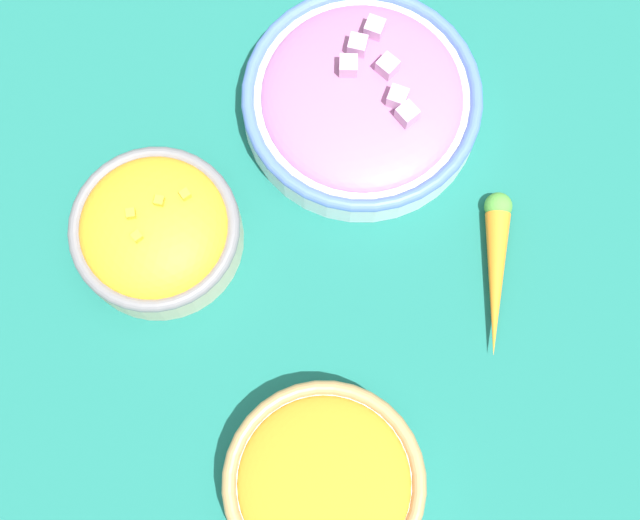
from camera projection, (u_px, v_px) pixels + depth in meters
ground_plane at (320, 268)px, 0.81m from camera, size 3.00×3.00×0.00m
bowl_red_onion at (362, 100)px, 0.83m from camera, size 0.22×0.22×0.06m
bowl_carrots at (324, 483)px, 0.74m from camera, size 0.17×0.17×0.06m
bowl_squash at (156, 230)px, 0.79m from camera, size 0.15×0.15×0.07m
loose_carrot at (496, 268)px, 0.80m from camera, size 0.15×0.05×0.03m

